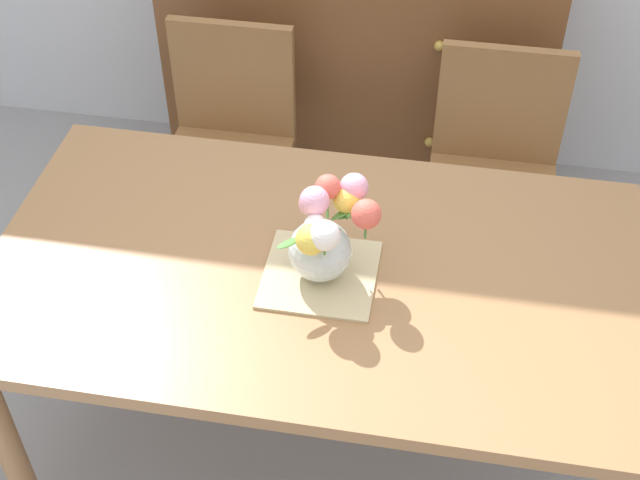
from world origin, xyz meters
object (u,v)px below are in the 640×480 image
object	(u,v)px
dining_table	(316,292)
dresser	(358,72)
chair_left	(229,138)
flower_vase	(325,234)
chair_right	(494,166)

from	to	relation	value
dining_table	dresser	bearing A→B (deg)	93.20
chair_left	flower_vase	xyz separation A→B (m)	(0.48, -0.84, 0.39)
dining_table	chair_left	xyz separation A→B (m)	(-0.45, 0.81, -0.16)
dresser	chair_right	bearing A→B (deg)	-44.58
dining_table	dresser	world-z (taller)	dresser
dining_table	chair_right	distance (m)	0.94
chair_left	chair_right	world-z (taller)	same
dining_table	chair_right	world-z (taller)	chair_right
dining_table	flower_vase	xyz separation A→B (m)	(0.03, -0.03, 0.23)
chair_left	chair_right	distance (m)	0.90
dining_table	chair_left	distance (m)	0.94
dresser	flower_vase	xyz separation A→B (m)	(0.10, -1.36, 0.41)
chair_left	chair_right	size ratio (longest dim) A/B	1.00
chair_left	dining_table	bearing A→B (deg)	118.96
chair_left	chair_right	bearing A→B (deg)	-180.00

